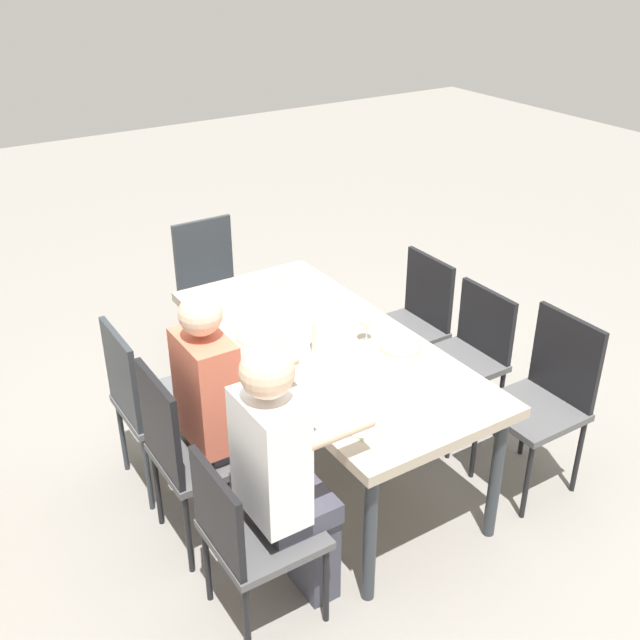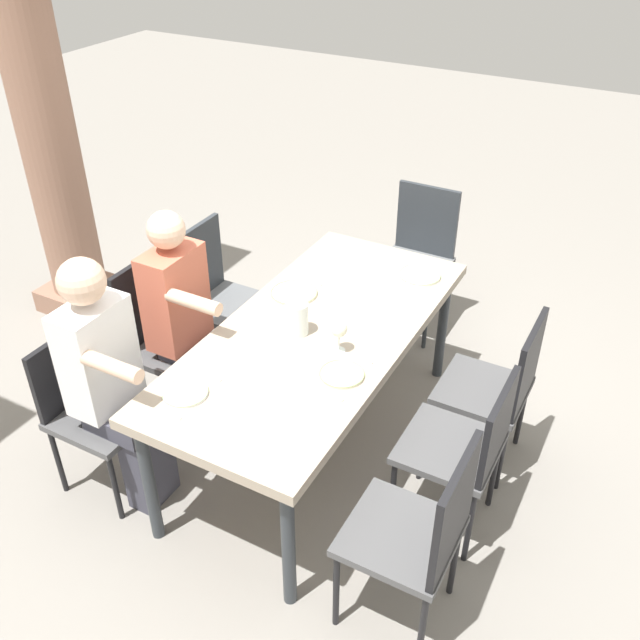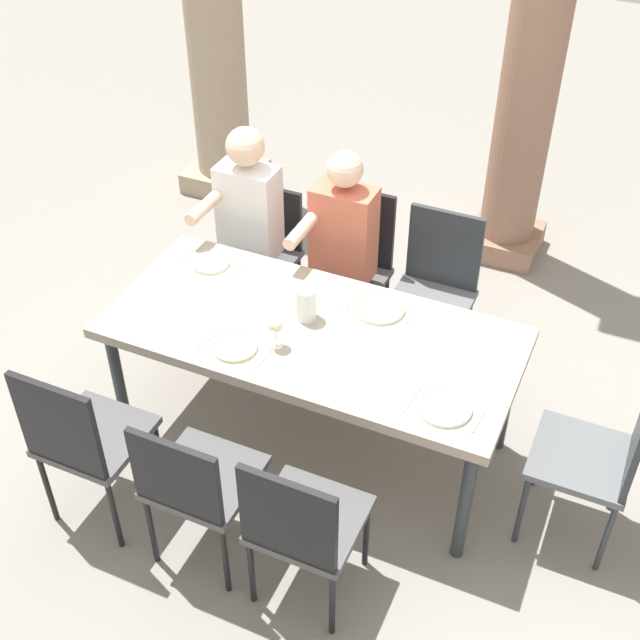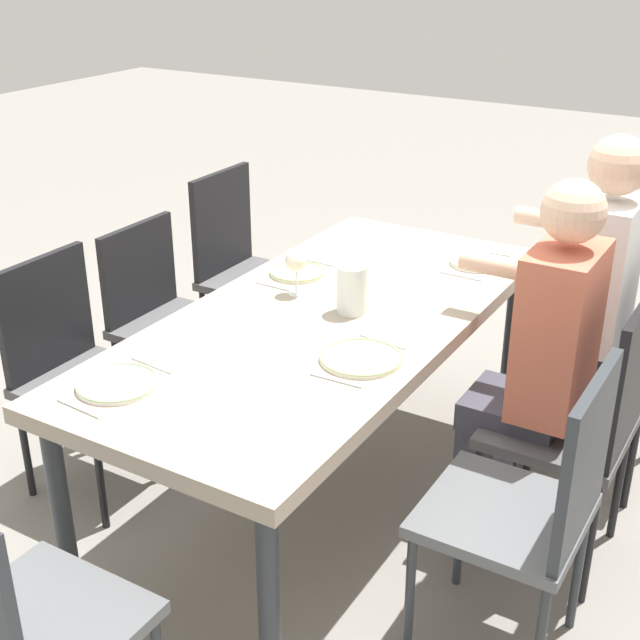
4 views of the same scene
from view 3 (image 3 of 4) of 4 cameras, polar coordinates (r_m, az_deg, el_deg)
The scene contains 27 objects.
ground_plane at distance 4.53m, azimuth -0.52°, elevation -8.19°, with size 16.00×16.00×0.00m, color gray.
dining_table at distance 4.04m, azimuth -0.58°, elevation -1.30°, with size 2.00×0.91×0.78m.
chair_west_north at distance 5.05m, azimuth -4.01°, elevation 4.91°, with size 0.44×0.44×0.86m.
chair_west_south at distance 3.93m, azimuth -15.94°, elevation -7.66°, with size 0.44×0.44×0.97m.
chair_mid_north at distance 4.82m, azimuth 2.14°, elevation 3.96°, with size 0.44×0.44×0.98m.
chair_mid_south at distance 3.70m, azimuth -8.54°, elevation -10.85°, with size 0.44×0.44×0.88m.
chair_east_north at distance 4.70m, azimuth 7.87°, elevation 2.39°, with size 0.44×0.44×0.96m.
chair_east_south at distance 3.53m, azimuth -1.30°, elevation -13.70°, with size 0.44×0.44×0.90m.
chair_head_east at distance 3.93m, azimuth 18.84°, elevation -8.48°, with size 0.44×0.44×0.97m.
diner_woman_green at distance 4.60m, azimuth 1.25°, elevation 4.22°, with size 0.34×0.49×1.32m.
diner_man_white at distance 4.80m, azimuth -5.16°, elevation 5.97°, with size 0.35×0.50×1.34m.
stone_column_near at distance 6.18m, azimuth -7.30°, elevation 20.05°, with size 0.53×0.53×2.74m.
stone_column_centre at distance 5.39m, azimuth 14.56°, elevation 17.85°, with size 0.48×0.48×3.02m.
plate_0 at distance 4.46m, azimuth -7.48°, elevation 3.89°, with size 0.20×0.20×0.02m.
fork_0 at distance 4.53m, azimuth -9.11°, elevation 4.26°, with size 0.02×0.17×0.01m, color silver.
spoon_0 at distance 4.39m, azimuth -5.78°, elevation 3.38°, with size 0.02×0.17×0.01m, color silver.
plate_1 at distance 3.90m, azimuth -5.82°, elevation -1.87°, with size 0.21×0.21×0.02m.
wine_glass_1 at distance 3.83m, azimuth -3.07°, elevation -0.35°, with size 0.08×0.08×0.17m.
fork_1 at distance 3.97m, azimuth -7.71°, elevation -1.35°, with size 0.02×0.17×0.01m, color silver.
spoon_1 at distance 3.85m, azimuth -3.85°, elevation -2.55°, with size 0.02×0.17×0.01m, color silver.
plate_2 at distance 4.12m, azimuth 4.07°, elevation 0.79°, with size 0.25×0.25×0.02m.
fork_2 at distance 4.16m, azimuth 2.14°, elevation 1.25°, with size 0.02×0.17×0.01m, color silver.
spoon_2 at distance 4.08m, azimuth 6.02°, elevation 0.19°, with size 0.02×0.17×0.01m, color silver.
plate_3 at distance 3.63m, azimuth 8.50°, elevation -5.94°, with size 0.24×0.24×0.02m.
fork_3 at distance 3.66m, azimuth 6.25°, elevation -5.35°, with size 0.02×0.17×0.01m, color silver.
spoon_3 at distance 3.61m, azimuth 10.77°, elevation -6.65°, with size 0.02×0.17×0.01m, color silver.
water_pitcher at distance 4.02m, azimuth -0.96°, elevation 1.04°, with size 0.11×0.11×0.17m.
Camera 3 is at (1.30, -2.79, 3.32)m, focal length 46.91 mm.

